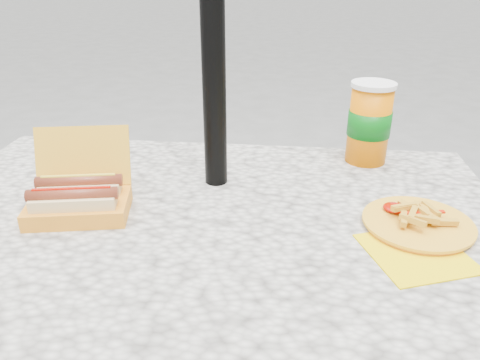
# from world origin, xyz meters

# --- Properties ---
(picnic_table) EXTENTS (1.20, 0.80, 0.75)m
(picnic_table) POSITION_xyz_m (0.00, 0.00, 0.64)
(picnic_table) COLOR beige
(picnic_table) RESTS_ON ground
(umbrella_pole) EXTENTS (0.05, 0.05, 2.20)m
(umbrella_pole) POSITION_xyz_m (0.00, 0.16, 1.10)
(umbrella_pole) COLOR black
(umbrella_pole) RESTS_ON ground
(hotdog_box) EXTENTS (0.22, 0.20, 0.15)m
(hotdog_box) POSITION_xyz_m (-0.25, -0.01, 0.78)
(hotdog_box) COLOR gold
(hotdog_box) RESTS_ON picnic_table
(fries_plate) EXTENTS (0.23, 0.30, 0.04)m
(fries_plate) POSITION_xyz_m (0.41, -0.00, 0.76)
(fries_plate) COLOR yellow
(fries_plate) RESTS_ON picnic_table
(soda_cup) EXTENTS (0.11, 0.11, 0.20)m
(soda_cup) POSITION_xyz_m (0.35, 0.32, 0.85)
(soda_cup) COLOR orange
(soda_cup) RESTS_ON picnic_table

